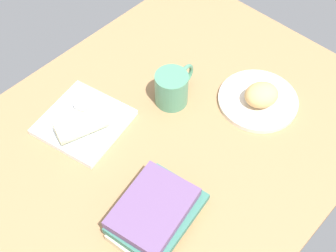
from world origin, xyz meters
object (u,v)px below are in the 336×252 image
Objects in this scene: round_plate at (258,100)px; sauce_cup at (84,104)px; square_plate at (84,122)px; breakfast_wrap at (81,125)px; book_stack at (156,213)px; scone_pastry at (261,95)px; coffee_mug at (172,88)px.

round_plate is 4.03× the size of sauce_cup.
square_plate is 5.24cm from sauce_cup.
square_plate reaches higher than round_plate.
square_plate is 1.57× the size of breakfast_wrap.
square_plate is 35.35cm from book_stack.
breakfast_wrap reaches higher than scone_pastry.
book_stack is (45.66, 3.13, -1.00)cm from scone_pastry.
breakfast_wrap is at bearing 47.24° from square_plate.
sauce_cup is 25.21cm from coffee_mug.
scone_pastry reaches higher than sauce_cup.
round_plate is 0.96× the size of book_stack.
coffee_mug is at bearing -143.16° from book_stack.
breakfast_wrap reaches higher than round_plate.
coffee_mug is at bearing 89.27° from breakfast_wrap.
scone_pastry is at bearing 140.84° from square_plate.
square_plate is 0.91× the size of book_stack.
sauce_cup is at bearing -43.27° from round_plate.
square_plate is at bearing 155.86° from breakfast_wrap.
coffee_mug is (-25.71, 9.03, 0.50)cm from breakfast_wrap.
round_plate is at bearing 131.19° from coffee_mug.
square_plate is (38.53, -31.38, -3.70)cm from scone_pastry.
scone_pastry is 49.65cm from sauce_cup.
round_plate is 1.67× the size of breakfast_wrap.
sauce_cup is 0.24× the size of book_stack.
scone_pastry reaches higher than book_stack.
book_stack is at bearing 78.32° from square_plate.
book_stack is (4.52, 31.68, -1.19)cm from breakfast_wrap.
book_stack is (46.42, 4.16, 2.80)cm from round_plate.
book_stack is (10.41, 38.05, 0.63)cm from sauce_cup.
round_plate is at bearing 142.30° from square_plate.
scone_pastry is 50.08cm from breakfast_wrap.
sauce_cup is (35.26, -34.92, -1.63)cm from scone_pastry.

